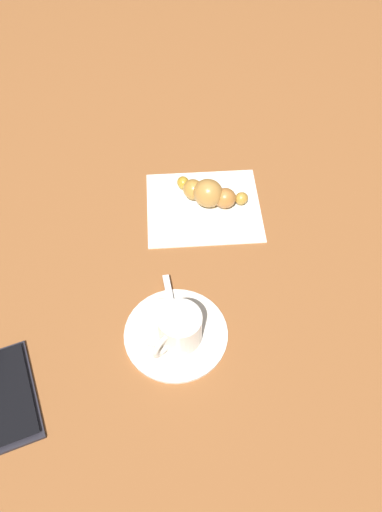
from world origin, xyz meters
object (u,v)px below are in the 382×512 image
at_px(cell_phone, 7,395).
at_px(saucer, 176,333).
at_px(napkin, 204,207).
at_px(croissant, 209,193).
at_px(espresso_cup, 179,328).
at_px(teaspoon, 176,329).
at_px(sugar_packet, 159,322).

bearing_deg(cell_phone, saucer, 110.50).
distance_m(napkin, croissant, 0.02).
distance_m(espresso_cup, croissant, 0.25).
bearing_deg(cell_phone, teaspoon, 111.07).
distance_m(saucer, teaspoon, 0.01).
distance_m(saucer, croissant, 0.24).
height_order(croissant, cell_phone, croissant).
xyz_separation_m(teaspoon, napkin, (-0.22, 0.05, -0.01)).
xyz_separation_m(saucer, croissant, (-0.24, 0.06, 0.02)).
height_order(teaspoon, croissant, croissant).
relative_size(croissant, cell_phone, 0.79).
bearing_deg(sugar_packet, teaspoon, 75.45).
bearing_deg(saucer, croissant, 166.41).
bearing_deg(teaspoon, croissant, 166.41).
relative_size(sugar_packet, croissant, 0.59).
height_order(saucer, teaspoon, teaspoon).
xyz_separation_m(saucer, sugar_packet, (-0.01, -0.02, 0.01)).
bearing_deg(teaspoon, espresso_cup, 22.02).
distance_m(croissant, cell_phone, 0.41).
bearing_deg(saucer, sugar_packet, -119.37).
bearing_deg(espresso_cup, croissant, 167.91).
bearing_deg(napkin, espresso_cup, -10.54).
xyz_separation_m(croissant, cell_phone, (0.31, -0.27, -0.02)).
xyz_separation_m(espresso_cup, sugar_packet, (-0.02, -0.03, -0.02)).
relative_size(saucer, teaspoon, 1.06).
height_order(saucer, cell_phone, cell_phone).
bearing_deg(espresso_cup, teaspoon, -157.98).
bearing_deg(sugar_packet, saucer, 69.55).
relative_size(napkin, cell_phone, 1.21).
relative_size(teaspoon, sugar_packet, 1.86).
bearing_deg(teaspoon, cell_phone, -68.93).
relative_size(espresso_cup, napkin, 0.39).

